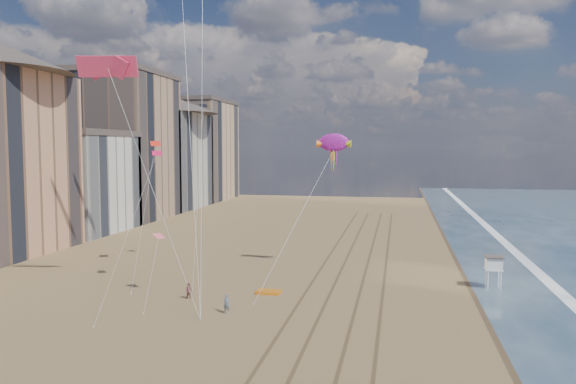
# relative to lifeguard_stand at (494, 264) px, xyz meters

# --- Properties ---
(wet_sand) EXTENTS (260.00, 260.00, 0.00)m
(wet_sand) POSITION_rel_lifeguard_stand_xyz_m (1.99, 12.75, -2.53)
(wet_sand) COLOR #42301E
(wet_sand) RESTS_ON ground
(foam) EXTENTS (260.00, 260.00, 0.00)m
(foam) POSITION_rel_lifeguard_stand_xyz_m (6.19, 12.75, -2.53)
(foam) COLOR white
(foam) RESTS_ON ground
(tracks) EXTENTS (7.68, 120.00, 0.01)m
(tracks) POSITION_rel_lifeguard_stand_xyz_m (-14.46, 2.75, -2.52)
(tracks) COLOR brown
(tracks) RESTS_ON ground
(buildings) EXTENTS (34.72, 131.35, 29.00)m
(buildings) POSITION_rel_lifeguard_stand_xyz_m (-62.74, 38.34, 11.02)
(buildings) COLOR #C6B284
(buildings) RESTS_ON ground
(lifeguard_stand) EXTENTS (1.82, 1.82, 3.28)m
(lifeguard_stand) POSITION_rel_lifeguard_stand_xyz_m (0.00, 0.00, 0.00)
(lifeguard_stand) COLOR white
(lifeguard_stand) RESTS_ON ground
(grounded_kite) EXTENTS (2.41, 1.59, 0.27)m
(grounded_kite) POSITION_rel_lifeguard_stand_xyz_m (-21.67, -6.17, -2.40)
(grounded_kite) COLOR orange
(grounded_kite) RESTS_ON ground
(show_kite) EXTENTS (4.71, 7.78, 20.89)m
(show_kite) POSITION_rel_lifeguard_stand_xyz_m (-16.62, 4.29, 12.10)
(show_kite) COLOR #A01893
(show_kite) RESTS_ON ground
(kite_flyer_a) EXTENTS (0.62, 0.43, 1.63)m
(kite_flyer_a) POSITION_rel_lifeguard_stand_xyz_m (-23.66, -13.27, -1.71)
(kite_flyer_a) COLOR slate
(kite_flyer_a) RESTS_ON ground
(kite_flyer_b) EXTENTS (0.83, 0.69, 1.53)m
(kite_flyer_b) POSITION_rel_lifeguard_stand_xyz_m (-28.52, -9.61, -1.77)
(kite_flyer_b) COLOR brown
(kite_flyer_b) RESTS_ON ground
(small_kites) EXTENTS (6.70, 12.67, 13.51)m
(small_kites) POSITION_rel_lifeguard_stand_xyz_m (-33.35, -3.00, 10.79)
(small_kites) COLOR #F55F6E
(small_kites) RESTS_ON ground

